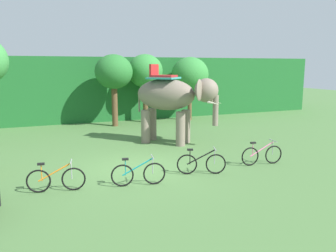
{
  "coord_description": "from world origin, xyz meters",
  "views": [
    {
      "loc": [
        -3.55,
        -11.45,
        3.7
      ],
      "look_at": [
        1.56,
        1.0,
        1.3
      ],
      "focal_mm": 36.13,
      "sensor_mm": 36.0,
      "label": 1
    }
  ],
  "objects_px": {
    "bike_pink": "(262,155)",
    "tree_center": "(114,73)",
    "bike_teal": "(138,174)",
    "tree_center_left": "(190,75)",
    "bike_black": "(201,163)",
    "elephant": "(172,98)",
    "tree_far_right": "(145,72)",
    "bike_orange": "(56,179)"
  },
  "relations": [
    {
      "from": "bike_pink",
      "to": "tree_center",
      "type": "bearing_deg",
      "value": 106.99
    },
    {
      "from": "bike_teal",
      "to": "bike_pink",
      "type": "relative_size",
      "value": 0.99
    },
    {
      "from": "tree_center_left",
      "to": "bike_black",
      "type": "xyz_separation_m",
      "value": [
        -4.81,
        -10.82,
        -2.72
      ]
    },
    {
      "from": "bike_teal",
      "to": "tree_center",
      "type": "bearing_deg",
      "value": 80.23
    },
    {
      "from": "elephant",
      "to": "tree_center",
      "type": "bearing_deg",
      "value": 104.27
    },
    {
      "from": "tree_center_left",
      "to": "bike_pink",
      "type": "bearing_deg",
      "value": -101.39
    },
    {
      "from": "tree_center",
      "to": "bike_pink",
      "type": "height_order",
      "value": "tree_center"
    },
    {
      "from": "elephant",
      "to": "tree_far_right",
      "type": "bearing_deg",
      "value": 82.82
    },
    {
      "from": "bike_orange",
      "to": "bike_black",
      "type": "distance_m",
      "value": 4.78
    },
    {
      "from": "tree_center_left",
      "to": "bike_black",
      "type": "distance_m",
      "value": 12.15
    },
    {
      "from": "bike_orange",
      "to": "bike_black",
      "type": "relative_size",
      "value": 1.04
    },
    {
      "from": "tree_far_right",
      "to": "elephant",
      "type": "bearing_deg",
      "value": -97.18
    },
    {
      "from": "tree_far_right",
      "to": "bike_black",
      "type": "relative_size",
      "value": 2.74
    },
    {
      "from": "tree_center_left",
      "to": "bike_teal",
      "type": "xyz_separation_m",
      "value": [
        -7.16,
        -11.07,
        -2.72
      ]
    },
    {
      "from": "tree_far_right",
      "to": "bike_orange",
      "type": "distance_m",
      "value": 13.17
    },
    {
      "from": "tree_center",
      "to": "tree_far_right",
      "type": "height_order",
      "value": "tree_far_right"
    },
    {
      "from": "bike_teal",
      "to": "bike_pink",
      "type": "distance_m",
      "value": 5.02
    },
    {
      "from": "tree_far_right",
      "to": "bike_pink",
      "type": "relative_size",
      "value": 2.61
    },
    {
      "from": "tree_center_left",
      "to": "tree_far_right",
      "type": "bearing_deg",
      "value": 172.41
    },
    {
      "from": "elephant",
      "to": "bike_pink",
      "type": "xyz_separation_m",
      "value": [
        1.71,
        -4.65,
        -1.82
      ]
    },
    {
      "from": "tree_center",
      "to": "bike_black",
      "type": "height_order",
      "value": "tree_center"
    },
    {
      "from": "tree_far_right",
      "to": "bike_orange",
      "type": "bearing_deg",
      "value": -120.56
    },
    {
      "from": "tree_center",
      "to": "bike_orange",
      "type": "xyz_separation_m",
      "value": [
        -4.27,
        -10.31,
        -2.91
      ]
    },
    {
      "from": "bike_orange",
      "to": "bike_teal",
      "type": "height_order",
      "value": "same"
    },
    {
      "from": "elephant",
      "to": "bike_orange",
      "type": "xyz_separation_m",
      "value": [
        -5.72,
        -4.62,
        -1.82
      ]
    },
    {
      "from": "tree_far_right",
      "to": "bike_black",
      "type": "distance_m",
      "value": 11.73
    },
    {
      "from": "tree_far_right",
      "to": "bike_black",
      "type": "bearing_deg",
      "value": -98.87
    },
    {
      "from": "elephant",
      "to": "bike_orange",
      "type": "distance_m",
      "value": 7.57
    },
    {
      "from": "tree_center",
      "to": "bike_teal",
      "type": "relative_size",
      "value": 2.6
    },
    {
      "from": "tree_far_right",
      "to": "bike_pink",
      "type": "bearing_deg",
      "value": -85.35
    },
    {
      "from": "tree_far_right",
      "to": "bike_teal",
      "type": "height_order",
      "value": "tree_far_right"
    },
    {
      "from": "bike_orange",
      "to": "bike_pink",
      "type": "distance_m",
      "value": 7.43
    },
    {
      "from": "tree_center",
      "to": "elephant",
      "type": "bearing_deg",
      "value": -75.73
    },
    {
      "from": "elephant",
      "to": "bike_black",
      "type": "bearing_deg",
      "value": -101.12
    },
    {
      "from": "elephant",
      "to": "bike_black",
      "type": "relative_size",
      "value": 2.33
    },
    {
      "from": "tree_far_right",
      "to": "bike_teal",
      "type": "distance_m",
      "value": 12.54
    },
    {
      "from": "tree_far_right",
      "to": "tree_center_left",
      "type": "relative_size",
      "value": 1.04
    },
    {
      "from": "tree_center",
      "to": "bike_black",
      "type": "bearing_deg",
      "value": -87.25
    },
    {
      "from": "tree_center_left",
      "to": "bike_orange",
      "type": "relative_size",
      "value": 2.54
    },
    {
      "from": "tree_center",
      "to": "bike_pink",
      "type": "distance_m",
      "value": 11.2
    },
    {
      "from": "elephant",
      "to": "bike_pink",
      "type": "relative_size",
      "value": 2.22
    },
    {
      "from": "tree_center",
      "to": "tree_far_right",
      "type": "xyz_separation_m",
      "value": [
        2.26,
        0.74,
        0.03
      ]
    }
  ]
}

